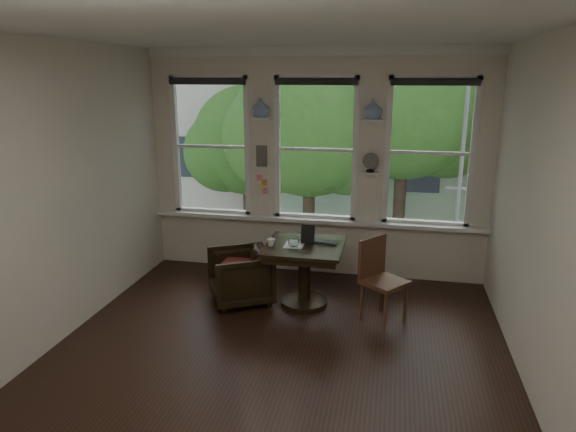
% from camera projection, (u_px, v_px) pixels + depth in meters
% --- Properties ---
extents(ground, '(4.50, 4.50, 0.00)m').
position_uv_depth(ground, '(279.00, 351.00, 5.10)').
color(ground, black).
rests_on(ground, ground).
extents(ceiling, '(4.50, 4.50, 0.00)m').
position_uv_depth(ceiling, '(277.00, 32.00, 4.30)').
color(ceiling, silver).
rests_on(ceiling, ground).
extents(wall_back, '(4.50, 0.00, 4.50)m').
position_uv_depth(wall_back, '(316.00, 164.00, 6.83)').
color(wall_back, silver).
rests_on(wall_back, ground).
extents(wall_front, '(4.50, 0.00, 4.50)m').
position_uv_depth(wall_front, '(179.00, 312.00, 2.58)').
color(wall_front, silver).
rests_on(wall_front, ground).
extents(wall_left, '(0.00, 4.50, 4.50)m').
position_uv_depth(wall_left, '(60.00, 194.00, 5.15)').
color(wall_left, silver).
rests_on(wall_left, ground).
extents(wall_right, '(0.00, 4.50, 4.50)m').
position_uv_depth(wall_right, '(542.00, 218.00, 4.26)').
color(wall_right, silver).
rests_on(wall_right, ground).
extents(window_left, '(1.10, 0.12, 1.90)m').
position_uv_depth(window_left, '(212.00, 146.00, 7.06)').
color(window_left, white).
rests_on(window_left, ground).
extents(window_center, '(1.10, 0.12, 1.90)m').
position_uv_depth(window_center, '(316.00, 149.00, 6.77)').
color(window_center, white).
rests_on(window_center, ground).
extents(window_right, '(1.10, 0.12, 1.90)m').
position_uv_depth(window_right, '(429.00, 153.00, 6.49)').
color(window_right, white).
rests_on(window_right, ground).
extents(shelf_left, '(0.26, 0.16, 0.03)m').
position_uv_depth(shelf_left, '(261.00, 118.00, 6.72)').
color(shelf_left, white).
rests_on(shelf_left, ground).
extents(shelf_right, '(0.26, 0.16, 0.03)m').
position_uv_depth(shelf_right, '(372.00, 120.00, 6.43)').
color(shelf_right, white).
rests_on(shelf_right, ground).
extents(intercom, '(0.14, 0.06, 0.28)m').
position_uv_depth(intercom, '(262.00, 156.00, 6.88)').
color(intercom, '#59544F').
rests_on(intercom, ground).
extents(sticky_notes, '(0.16, 0.01, 0.24)m').
position_uv_depth(sticky_notes, '(262.00, 181.00, 6.98)').
color(sticky_notes, pink).
rests_on(sticky_notes, ground).
extents(desk_fan, '(0.20, 0.20, 0.24)m').
position_uv_depth(desk_fan, '(370.00, 166.00, 6.56)').
color(desk_fan, '#59544F').
rests_on(desk_fan, ground).
extents(vase_left, '(0.24, 0.24, 0.25)m').
position_uv_depth(vase_left, '(260.00, 108.00, 6.68)').
color(vase_left, white).
rests_on(vase_left, shelf_left).
extents(vase_right, '(0.24, 0.24, 0.25)m').
position_uv_depth(vase_right, '(373.00, 109.00, 6.39)').
color(vase_right, white).
rests_on(vase_right, shelf_right).
extents(table, '(0.90, 0.90, 0.75)m').
position_uv_depth(table, '(304.00, 275.00, 6.05)').
color(table, black).
rests_on(table, ground).
extents(armchair_left, '(0.95, 0.95, 0.65)m').
position_uv_depth(armchair_left, '(240.00, 276.00, 6.14)').
color(armchair_left, black).
rests_on(armchair_left, ground).
extents(cushion_red, '(0.45, 0.45, 0.06)m').
position_uv_depth(cushion_red, '(240.00, 266.00, 6.10)').
color(cushion_red, maroon).
rests_on(cushion_red, armchair_left).
extents(side_chair_right, '(0.59, 0.59, 0.92)m').
position_uv_depth(side_chair_right, '(384.00, 282.00, 5.63)').
color(side_chair_right, '#472519').
rests_on(side_chair_right, ground).
extents(laptop, '(0.36, 0.28, 0.03)m').
position_uv_depth(laptop, '(323.00, 243.00, 5.96)').
color(laptop, black).
rests_on(laptop, table).
extents(mug, '(0.12, 0.12, 0.09)m').
position_uv_depth(mug, '(271.00, 242.00, 5.89)').
color(mug, white).
rests_on(mug, table).
extents(drinking_glass, '(0.14, 0.14, 0.10)m').
position_uv_depth(drinking_glass, '(294.00, 242.00, 5.87)').
color(drinking_glass, white).
rests_on(drinking_glass, table).
extents(tablet, '(0.16, 0.08, 0.22)m').
position_uv_depth(tablet, '(308.00, 234.00, 5.97)').
color(tablet, black).
rests_on(tablet, table).
extents(papers, '(0.22, 0.30, 0.00)m').
position_uv_depth(papers, '(295.00, 244.00, 5.95)').
color(papers, silver).
rests_on(papers, table).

